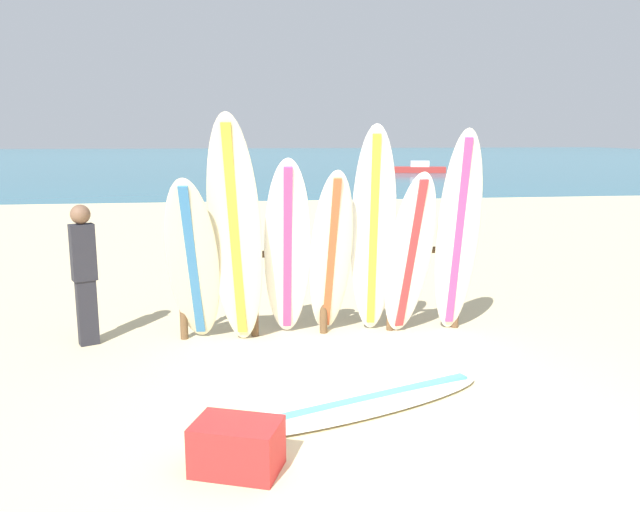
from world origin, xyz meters
The scene contains 14 objects.
ground_plane centered at (0.00, 0.00, 0.00)m, with size 120.00×120.00×0.00m, color beige.
ocean_water centered at (0.00, 58.00, 0.00)m, with size 120.00×80.00×0.01m, color teal.
surfboard_rack centered at (-0.14, 2.84, 0.69)m, with size 3.35×0.09×1.12m.
surfboard_leaning_far_left centered at (-1.62, 2.52, 0.96)m, with size 0.67×0.93×1.92m.
surfboard_leaning_left centered at (-1.16, 2.42, 1.28)m, with size 0.71×0.84×2.56m.
surfboard_leaning_center_left centered at (-0.59, 2.56, 1.05)m, with size 0.56×0.92×2.11m.
surfboard_leaning_center centered at (-0.10, 2.58, 0.99)m, with size 0.50×0.85×1.98m.
surfboard_leaning_center_right centered at (0.38, 2.55, 1.22)m, with size 0.64×0.92×2.45m.
surfboard_leaning_right centered at (0.80, 2.52, 0.97)m, with size 0.66×0.73×1.95m.
surfboard_leaning_far_right centered at (1.37, 2.55, 1.20)m, with size 0.54×0.67×2.40m.
surfboard_lying_on_sand centered at (-0.20, 0.70, 0.04)m, with size 2.73×1.49×0.08m.
beachgoer_standing centered at (-2.82, 2.80, 0.87)m, with size 0.30×0.25×1.58m.
small_boat_offshore centered at (10.06, 32.96, 0.26)m, with size 3.16×1.42×0.71m.
cooler_box centered at (-1.20, -0.20, 0.18)m, with size 0.60×0.40×0.36m, color red.
Camera 1 is at (-1.19, -4.37, 2.34)m, focal length 35.82 mm.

